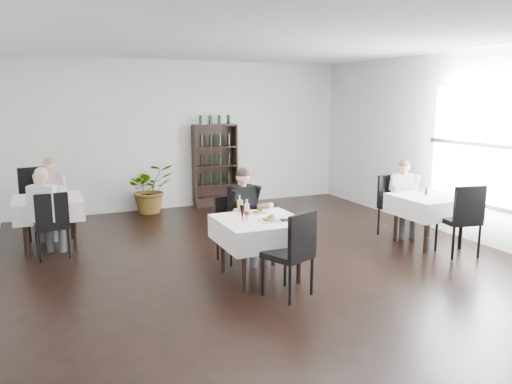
# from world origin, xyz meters

# --- Properties ---
(room_shell) EXTENTS (9.00, 9.00, 9.00)m
(room_shell) POSITION_xyz_m (0.00, 0.00, 1.50)
(room_shell) COLOR black
(room_shell) RESTS_ON ground
(window_right) EXTENTS (0.06, 2.30, 1.85)m
(window_right) POSITION_xyz_m (3.48, 0.00, 1.50)
(window_right) COLOR white
(window_right) RESTS_ON room_shell
(wine_shelf) EXTENTS (0.90, 0.28, 1.75)m
(wine_shelf) POSITION_xyz_m (0.60, 4.31, 0.85)
(wine_shelf) COLOR black
(wine_shelf) RESTS_ON ground
(main_table) EXTENTS (1.03, 1.03, 0.77)m
(main_table) POSITION_xyz_m (-0.30, 0.00, 0.62)
(main_table) COLOR black
(main_table) RESTS_ON ground
(left_table) EXTENTS (0.98, 0.98, 0.77)m
(left_table) POSITION_xyz_m (-2.70, 2.50, 0.62)
(left_table) COLOR black
(left_table) RESTS_ON ground
(right_table) EXTENTS (0.98, 0.98, 0.77)m
(right_table) POSITION_xyz_m (2.70, 0.30, 0.62)
(right_table) COLOR black
(right_table) RESTS_ON ground
(potted_tree) EXTENTS (0.98, 0.88, 0.99)m
(potted_tree) POSITION_xyz_m (-0.80, 4.19, 0.49)
(potted_tree) COLOR #20551D
(potted_tree) RESTS_ON ground
(main_chair_far) EXTENTS (0.48, 0.49, 0.90)m
(main_chair_far) POSITION_xyz_m (-0.36, 0.83, 0.52)
(main_chair_far) COLOR black
(main_chair_far) RESTS_ON ground
(main_chair_near) EXTENTS (0.61, 0.61, 1.01)m
(main_chair_near) POSITION_xyz_m (-0.21, -0.73, 0.58)
(main_chair_near) COLOR black
(main_chair_near) RESTS_ON ground
(left_chair_far) EXTENTS (0.61, 0.61, 1.13)m
(left_chair_far) POSITION_xyz_m (-2.84, 3.30, 0.65)
(left_chair_far) COLOR black
(left_chair_far) RESTS_ON ground
(left_chair_near) EXTENTS (0.48, 0.49, 0.97)m
(left_chair_near) POSITION_xyz_m (-2.68, 1.88, 0.55)
(left_chair_near) COLOR black
(left_chair_near) RESTS_ON ground
(right_chair_far) EXTENTS (0.49, 0.50, 1.00)m
(right_chair_far) POSITION_xyz_m (2.56, 0.96, 0.57)
(right_chair_far) COLOR black
(right_chair_far) RESTS_ON ground
(right_chair_near) EXTENTS (0.56, 0.57, 1.06)m
(right_chair_near) POSITION_xyz_m (2.72, -0.36, 0.60)
(right_chair_near) COLOR black
(right_chair_near) RESTS_ON ground
(diner_main) EXTENTS (0.55, 0.59, 1.32)m
(diner_main) POSITION_xyz_m (-0.22, 0.66, 0.77)
(diner_main) COLOR #3A3B41
(diner_main) RESTS_ON ground
(diner_left_far) EXTENTS (0.57, 0.60, 1.32)m
(diner_left_far) POSITION_xyz_m (-2.65, 3.06, 0.77)
(diner_left_far) COLOR #3A3B41
(diner_left_far) RESTS_ON ground
(diner_left_near) EXTENTS (0.59, 0.62, 1.32)m
(diner_left_near) POSITION_xyz_m (-2.74, 1.97, 0.77)
(diner_left_near) COLOR #3A3B41
(diner_left_near) RESTS_ON ground
(diner_right_far) EXTENTS (0.56, 0.59, 1.26)m
(diner_right_far) POSITION_xyz_m (2.70, 0.88, 0.73)
(diner_right_far) COLOR #3A3B41
(diner_right_far) RESTS_ON ground
(plate_far) EXTENTS (0.27, 0.27, 0.07)m
(plate_far) POSITION_xyz_m (-0.19, 0.28, 0.79)
(plate_far) COLOR white
(plate_far) RESTS_ON main_table
(plate_near) EXTENTS (0.25, 0.25, 0.07)m
(plate_near) POSITION_xyz_m (-0.24, -0.15, 0.79)
(plate_near) COLOR white
(plate_near) RESTS_ON main_table
(pilsner_dark) EXTENTS (0.06, 0.06, 0.27)m
(pilsner_dark) POSITION_xyz_m (-0.56, -0.06, 0.88)
(pilsner_dark) COLOR black
(pilsner_dark) RESTS_ON main_table
(pilsner_lager) EXTENTS (0.07, 0.07, 0.30)m
(pilsner_lager) POSITION_xyz_m (-0.53, 0.10, 0.89)
(pilsner_lager) COLOR gold
(pilsner_lager) RESTS_ON main_table
(coke_bottle) EXTENTS (0.07, 0.07, 0.26)m
(coke_bottle) POSITION_xyz_m (-0.46, 0.03, 0.87)
(coke_bottle) COLOR silver
(coke_bottle) RESTS_ON main_table
(napkin_cutlery) EXTENTS (0.17, 0.18, 0.02)m
(napkin_cutlery) POSITION_xyz_m (-0.06, -0.19, 0.78)
(napkin_cutlery) COLOR black
(napkin_cutlery) RESTS_ON main_table
(pepper_mill) EXTENTS (0.05, 0.05, 0.10)m
(pepper_mill) POSITION_xyz_m (2.73, 0.40, 0.82)
(pepper_mill) COLOR black
(pepper_mill) RESTS_ON right_table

